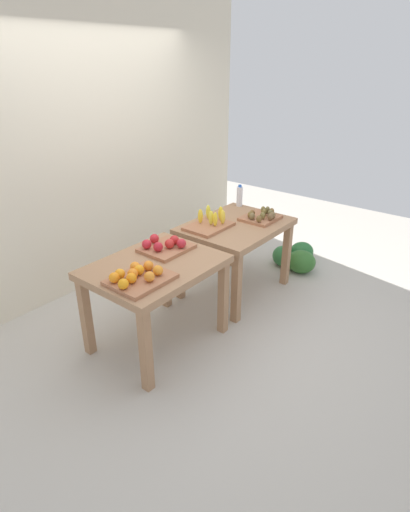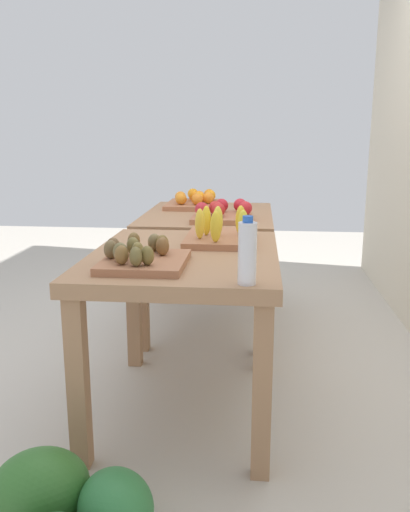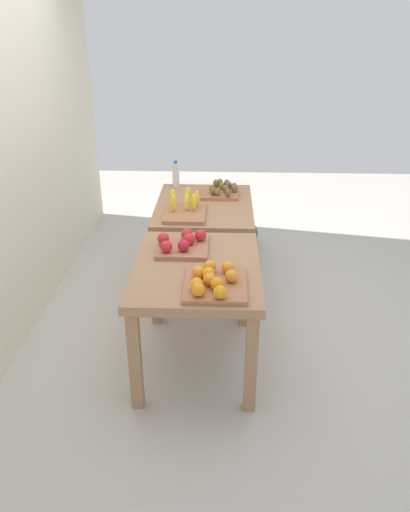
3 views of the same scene
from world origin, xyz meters
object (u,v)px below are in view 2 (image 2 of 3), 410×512
object	(u,v)px
display_table_right	(185,277)
banana_crate	(221,234)
display_table_left	(208,230)
orange_bin	(195,201)
apple_bin	(223,213)
kiwi_bin	(141,257)
water_bottle	(247,253)

from	to	relation	value
display_table_right	banana_crate	size ratio (longest dim) A/B	2.36
display_table_left	display_table_right	size ratio (longest dim) A/B	1.00
display_table_left	orange_bin	size ratio (longest dim) A/B	2.31
display_table_left	apple_bin	distance (m)	0.30
orange_bin	banana_crate	xyz separation A→B (m)	(1.17, 0.25, -0.00)
display_table_left	display_table_right	world-z (taller)	same
apple_bin	orange_bin	bearing A→B (deg)	-156.76
display_table_right	kiwi_bin	distance (m)	0.31
display_table_left	orange_bin	bearing A→B (deg)	-157.85
display_table_left	orange_bin	distance (m)	0.34
apple_bin	display_table_right	bearing A→B (deg)	-7.02
orange_bin	water_bottle	size ratio (longest dim) A/B	1.90
display_table_right	orange_bin	bearing A→B (deg)	-175.34
display_table_right	apple_bin	size ratio (longest dim) A/B	2.60
display_table_right	kiwi_bin	size ratio (longest dim) A/B	2.85
kiwi_bin	water_bottle	world-z (taller)	water_bottle
display_table_left	water_bottle	distance (m)	1.62
orange_bin	display_table_left	bearing A→B (deg)	22.15
banana_crate	display_table_right	bearing A→B (deg)	-30.86
apple_bin	water_bottle	distance (m)	1.36
kiwi_bin	banana_crate	bearing A→B (deg)	150.05
kiwi_bin	apple_bin	bearing A→B (deg)	167.75
banana_crate	display_table_left	bearing A→B (deg)	-171.05
orange_bin	kiwi_bin	size ratio (longest dim) A/B	1.23
kiwi_bin	water_bottle	size ratio (longest dim) A/B	1.54
display_table_left	apple_bin	size ratio (longest dim) A/B	2.60
orange_bin	kiwi_bin	distance (m)	1.64
orange_bin	apple_bin	xyz separation A→B (m)	(0.52, 0.22, -0.00)
display_table_left	display_table_right	bearing A→B (deg)	0.00
display_table_left	orange_bin	world-z (taller)	orange_bin
kiwi_bin	water_bottle	xyz separation A→B (m)	(0.22, 0.41, 0.07)
display_table_right	kiwi_bin	xyz separation A→B (m)	(0.24, -0.14, 0.14)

